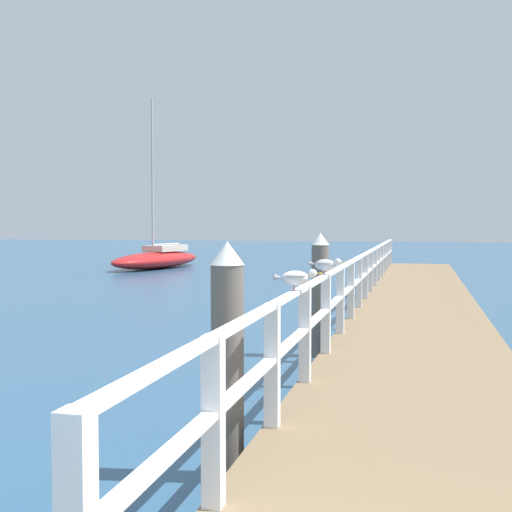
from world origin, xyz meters
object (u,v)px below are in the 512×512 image
Objects in this scene: seagull_foreground at (296,277)px; boat_0 at (157,259)px; dock_piling_near at (227,360)px; dock_piling_far at (320,294)px; seagull_background at (326,264)px.

boat_0 is at bearing -174.99° from seagull_foreground.
dock_piling_far is (0.00, 5.38, 0.00)m from dock_piling_near.
boat_0 reaches higher than dock_piling_far.
boat_0 is (-11.22, 23.79, -1.18)m from seagull_foreground.
seagull_background is 0.06× the size of boat_0.
seagull_foreground is (0.39, -4.29, 0.62)m from dock_piling_far.
seagull_background is at bearing -79.82° from dock_piling_far.
boat_0 is (-10.83, 19.50, -0.56)m from dock_piling_far.
dock_piling_far is 4.35m from seagull_foreground.
dock_piling_near is at bearing 123.21° from boat_0.
boat_0 is (-10.83, 24.88, -0.56)m from dock_piling_near.
boat_0 is at bearing 113.53° from dock_piling_near.
dock_piling_far reaches higher than seagull_background.
dock_piling_near is at bearing -90.00° from dock_piling_far.
dock_piling_far is 2.28m from seagull_background.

